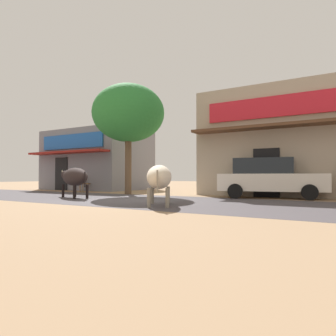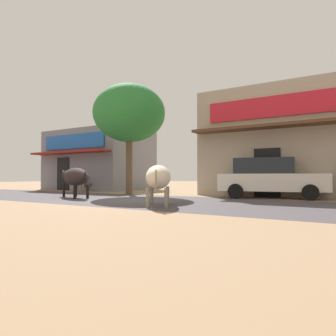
{
  "view_description": "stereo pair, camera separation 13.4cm",
  "coord_description": "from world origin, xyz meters",
  "px_view_note": "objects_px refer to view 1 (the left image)",
  "views": [
    {
      "loc": [
        7.24,
        -9.39,
        0.9
      ],
      "look_at": [
        1.3,
        0.68,
        1.21
      ],
      "focal_mm": 32.72,
      "sensor_mm": 36.0,
      "label": 1
    },
    {
      "loc": [
        7.35,
        -9.32,
        0.9
      ],
      "look_at": [
        1.3,
        0.68,
        1.21
      ],
      "focal_mm": 32.72,
      "sensor_mm": 36.0,
      "label": 2
    }
  ],
  "objects_px": {
    "parked_hatchback_car": "(269,178)",
    "cafe_chair_near_tree": "(86,183)",
    "roadside_tree": "(128,113)",
    "cow_far_dark": "(159,177)",
    "cafe_chair_by_doorway": "(78,183)",
    "cow_near_brown": "(74,177)"
  },
  "relations": [
    {
      "from": "cow_near_brown",
      "to": "cow_far_dark",
      "type": "relative_size",
      "value": 1.07
    },
    {
      "from": "cow_far_dark",
      "to": "cafe_chair_by_doorway",
      "type": "xyz_separation_m",
      "value": [
        -8.31,
        4.49,
        -0.35
      ]
    },
    {
      "from": "roadside_tree",
      "to": "cow_near_brown",
      "type": "xyz_separation_m",
      "value": [
        -0.45,
        -3.06,
        -3.18
      ]
    },
    {
      "from": "cow_near_brown",
      "to": "cafe_chair_near_tree",
      "type": "xyz_separation_m",
      "value": [
        -3.77,
        4.38,
        -0.35
      ]
    },
    {
      "from": "parked_hatchback_car",
      "to": "cafe_chair_near_tree",
      "type": "bearing_deg",
      "value": 177.95
    },
    {
      "from": "cow_near_brown",
      "to": "roadside_tree",
      "type": "bearing_deg",
      "value": 81.58
    },
    {
      "from": "cow_near_brown",
      "to": "parked_hatchback_car",
      "type": "bearing_deg",
      "value": 29.43
    },
    {
      "from": "cow_near_brown",
      "to": "cow_far_dark",
      "type": "bearing_deg",
      "value": -12.39
    },
    {
      "from": "cow_near_brown",
      "to": "cow_far_dark",
      "type": "xyz_separation_m",
      "value": [
        4.89,
        -1.07,
        -0.0
      ]
    },
    {
      "from": "roadside_tree",
      "to": "parked_hatchback_car",
      "type": "height_order",
      "value": "roadside_tree"
    },
    {
      "from": "roadside_tree",
      "to": "parked_hatchback_car",
      "type": "bearing_deg",
      "value": 7.97
    },
    {
      "from": "cafe_chair_near_tree",
      "to": "cafe_chair_by_doorway",
      "type": "bearing_deg",
      "value": -69.93
    },
    {
      "from": "cow_far_dark",
      "to": "cafe_chair_near_tree",
      "type": "bearing_deg",
      "value": 147.8
    },
    {
      "from": "parked_hatchback_car",
      "to": "cafe_chair_by_doorway",
      "type": "height_order",
      "value": "parked_hatchback_car"
    },
    {
      "from": "cow_near_brown",
      "to": "cafe_chair_near_tree",
      "type": "relative_size",
      "value": 2.95
    },
    {
      "from": "cafe_chair_near_tree",
      "to": "cow_far_dark",
      "type": "bearing_deg",
      "value": -32.2
    },
    {
      "from": "cow_far_dark",
      "to": "cafe_chair_by_doorway",
      "type": "height_order",
      "value": "cow_far_dark"
    },
    {
      "from": "cow_far_dark",
      "to": "cafe_chair_near_tree",
      "type": "distance_m",
      "value": 10.23
    },
    {
      "from": "cafe_chair_near_tree",
      "to": "parked_hatchback_car",
      "type": "bearing_deg",
      "value": -2.05
    },
    {
      "from": "cafe_chair_near_tree",
      "to": "cafe_chair_by_doorway",
      "type": "distance_m",
      "value": 1.02
    },
    {
      "from": "cow_far_dark",
      "to": "cafe_chair_by_doorway",
      "type": "bearing_deg",
      "value": 151.59
    },
    {
      "from": "parked_hatchback_car",
      "to": "roadside_tree",
      "type": "bearing_deg",
      "value": -172.03
    }
  ]
}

